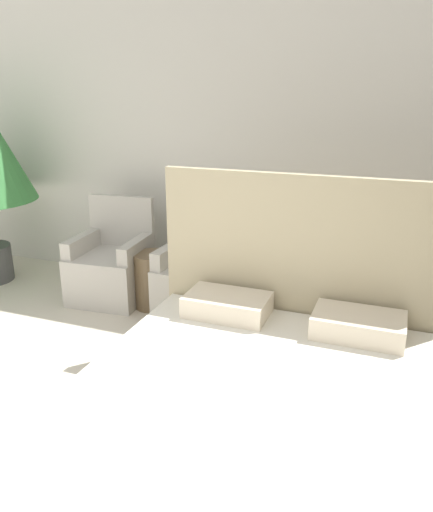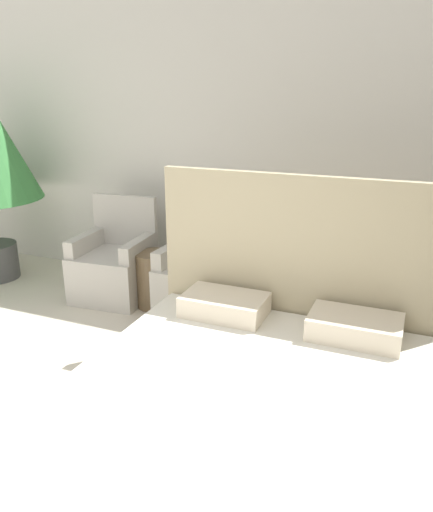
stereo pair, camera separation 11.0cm
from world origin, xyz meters
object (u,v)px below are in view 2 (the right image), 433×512
at_px(bed, 247,417).
at_px(armchair_near_window_right, 202,282).
at_px(armchair_near_window_left, 115,268).
at_px(side_table, 155,280).

relative_size(bed, armchair_near_window_right, 2.38).
height_order(armchair_near_window_left, side_table, armchair_near_window_left).
distance_m(bed, armchair_near_window_right, 1.89).
bearing_deg(armchair_near_window_right, armchair_near_window_left, -177.68).
bearing_deg(bed, side_table, 132.13).
height_order(armchair_near_window_right, side_table, armchair_near_window_right).
xyz_separation_m(armchair_near_window_right, side_table, (-0.45, -0.04, -0.03)).
bearing_deg(side_table, armchair_near_window_right, 4.59).
height_order(bed, side_table, bed).
relative_size(armchair_near_window_left, armchair_near_window_right, 1.00).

